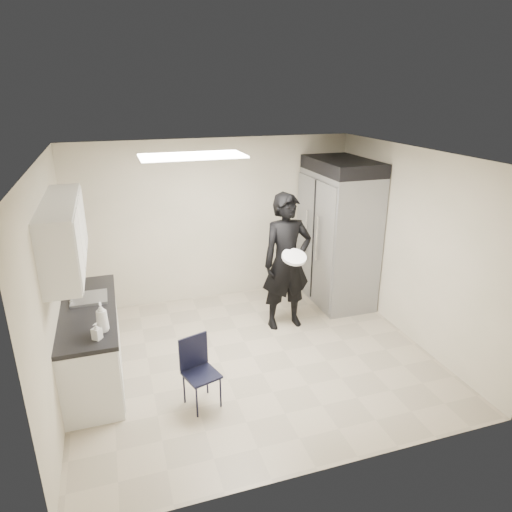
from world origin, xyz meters
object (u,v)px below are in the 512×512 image
object	(u,v)px
lower_counter	(92,344)
man_tuxedo	(287,262)
commercial_fridge	(338,238)
folding_chair	(201,375)

from	to	relation	value
lower_counter	man_tuxedo	xyz separation A→B (m)	(2.67, 0.48, 0.56)
lower_counter	commercial_fridge	distance (m)	3.98
lower_counter	commercial_fridge	size ratio (longest dim) A/B	0.90
lower_counter	man_tuxedo	world-z (taller)	man_tuxedo
commercial_fridge	folding_chair	size ratio (longest dim) A/B	2.71
folding_chair	man_tuxedo	world-z (taller)	man_tuxedo
lower_counter	commercial_fridge	world-z (taller)	commercial_fridge
man_tuxedo	lower_counter	bearing A→B (deg)	-170.99
folding_chair	man_tuxedo	distance (m)	2.18
lower_counter	folding_chair	distance (m)	1.48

